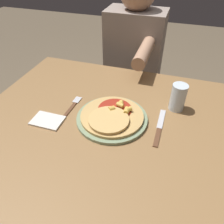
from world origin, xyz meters
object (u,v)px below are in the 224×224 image
at_px(dining_table, 103,141).
at_px(pizza, 112,116).
at_px(fork, 72,107).
at_px(plate, 112,118).
at_px(drinking_glass, 178,97).
at_px(knife, 159,128).
at_px(person_diner, 134,59).

distance_m(dining_table, pizza, 0.15).
xyz_separation_m(dining_table, fork, (-0.16, 0.05, 0.12)).
bearing_deg(plate, pizza, -74.69).
xyz_separation_m(plate, fork, (-0.19, 0.03, -0.00)).
bearing_deg(fork, dining_table, -17.91).
distance_m(pizza, fork, 0.20).
height_order(plate, fork, plate).
relative_size(pizza, drinking_glass, 2.16).
distance_m(plate, knife, 0.19).
distance_m(dining_table, drinking_glass, 0.38).
relative_size(dining_table, plate, 3.65).
height_order(fork, knife, same).
relative_size(plate, person_diner, 0.24).
xyz_separation_m(drinking_glass, person_diner, (-0.32, 0.55, -0.12)).
relative_size(fork, person_diner, 0.15).
xyz_separation_m(dining_table, drinking_glass, (0.28, 0.18, 0.18)).
relative_size(plate, pizza, 1.13).
height_order(pizza, knife, pizza).
distance_m(knife, person_diner, 0.75).
relative_size(pizza, knife, 1.17).
bearing_deg(person_diner, drinking_glass, -60.29).
height_order(fork, person_diner, person_diner).
distance_m(fork, drinking_glass, 0.46).
height_order(dining_table, person_diner, person_diner).
bearing_deg(plate, person_diner, 95.90).
distance_m(pizza, drinking_glass, 0.29).
distance_m(dining_table, fork, 0.20).
bearing_deg(person_diner, plate, -84.10).
relative_size(pizza, fork, 1.46).
bearing_deg(dining_table, knife, 8.32).
bearing_deg(knife, plate, -177.43).
distance_m(plate, person_diner, 0.72).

